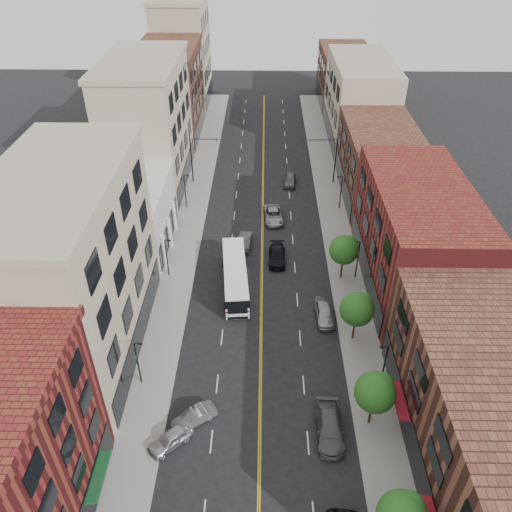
# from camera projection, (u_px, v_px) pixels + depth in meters

# --- Properties ---
(ground) EXTENTS (220.00, 220.00, 0.00)m
(ground) POSITION_uv_depth(u_px,v_px,m) (259.00, 464.00, 39.57)
(ground) COLOR black
(ground) RESTS_ON ground
(sidewalk_left) EXTENTS (4.00, 110.00, 0.15)m
(sidewalk_left) POSITION_uv_depth(u_px,v_px,m) (189.00, 226.00, 68.01)
(sidewalk_left) COLOR gray
(sidewalk_left) RESTS_ON ground
(sidewalk_right) EXTENTS (4.00, 110.00, 0.15)m
(sidewalk_right) POSITION_uv_depth(u_px,v_px,m) (336.00, 227.00, 67.72)
(sidewalk_right) COLOR gray
(sidewalk_right) RESTS_ON ground
(bldg_l_tanoffice) EXTENTS (10.00, 22.00, 18.00)m
(bldg_l_tanoffice) POSITION_uv_depth(u_px,v_px,m) (74.00, 272.00, 45.06)
(bldg_l_tanoffice) COLOR tan
(bldg_l_tanoffice) RESTS_ON ground
(bldg_l_white) EXTENTS (10.00, 14.00, 8.00)m
(bldg_l_white) POSITION_uv_depth(u_px,v_px,m) (127.00, 216.00, 62.56)
(bldg_l_white) COLOR silver
(bldg_l_white) RESTS_ON ground
(bldg_l_far_a) EXTENTS (10.00, 20.00, 18.00)m
(bldg_l_far_a) POSITION_uv_depth(u_px,v_px,m) (148.00, 127.00, 73.40)
(bldg_l_far_a) COLOR tan
(bldg_l_far_a) RESTS_ON ground
(bldg_l_far_b) EXTENTS (10.00, 20.00, 15.00)m
(bldg_l_far_b) POSITION_uv_depth(u_px,v_px,m) (170.00, 93.00, 90.47)
(bldg_l_far_b) COLOR #562E22
(bldg_l_far_b) RESTS_ON ground
(bldg_l_far_c) EXTENTS (10.00, 16.00, 20.00)m
(bldg_l_far_c) POSITION_uv_depth(u_px,v_px,m) (183.00, 53.00, 103.58)
(bldg_l_far_c) COLOR tan
(bldg_l_far_c) RESTS_ON ground
(bldg_r_near) EXTENTS (10.00, 26.00, 10.00)m
(bldg_r_near) POSITION_uv_depth(u_px,v_px,m) (492.00, 430.00, 36.39)
(bldg_r_near) COLOR #562E22
(bldg_r_near) RESTS_ON ground
(bldg_r_mid) EXTENTS (10.00, 22.00, 12.00)m
(bldg_r_mid) POSITION_uv_depth(u_px,v_px,m) (415.00, 236.00, 55.24)
(bldg_r_mid) COLOR maroon
(bldg_r_mid) RESTS_ON ground
(bldg_r_far_a) EXTENTS (10.00, 20.00, 10.00)m
(bldg_r_far_a) POSITION_uv_depth(u_px,v_px,m) (379.00, 162.00, 72.83)
(bldg_r_far_a) COLOR #562E22
(bldg_r_far_a) RESTS_ON ground
(bldg_r_far_b) EXTENTS (10.00, 22.00, 14.00)m
(bldg_r_far_b) POSITION_uv_depth(u_px,v_px,m) (359.00, 101.00, 88.66)
(bldg_r_far_b) COLOR tan
(bldg_r_far_b) RESTS_ON ground
(bldg_r_far_c) EXTENTS (10.00, 18.00, 11.00)m
(bldg_r_far_c) POSITION_uv_depth(u_px,v_px,m) (344.00, 76.00, 105.74)
(bldg_r_far_c) COLOR #562E22
(bldg_r_far_c) RESTS_ON ground
(tree_r_1) EXTENTS (3.40, 3.40, 5.59)m
(tree_r_1) POSITION_uv_depth(u_px,v_px,m) (376.00, 391.00, 40.31)
(tree_r_1) COLOR black
(tree_r_1) RESTS_ON sidewalk_right
(tree_r_2) EXTENTS (3.40, 3.40, 5.59)m
(tree_r_2) POSITION_uv_depth(u_px,v_px,m) (358.00, 308.00, 48.41)
(tree_r_2) COLOR black
(tree_r_2) RESTS_ON sidewalk_right
(tree_r_3) EXTENTS (3.40, 3.40, 5.59)m
(tree_r_3) POSITION_uv_depth(u_px,v_px,m) (345.00, 249.00, 56.50)
(tree_r_3) COLOR black
(tree_r_3) RESTS_ON sidewalk_right
(lamp_l_1) EXTENTS (0.81, 0.55, 5.05)m
(lamp_l_1) POSITION_uv_depth(u_px,v_px,m) (138.00, 361.00, 44.46)
(lamp_l_1) COLOR black
(lamp_l_1) RESTS_ON sidewalk_left
(lamp_l_2) EXTENTS (0.81, 0.55, 5.05)m
(lamp_l_2) POSITION_uv_depth(u_px,v_px,m) (167.00, 256.00, 57.41)
(lamp_l_2) COLOR black
(lamp_l_2) RESTS_ON sidewalk_left
(lamp_l_3) EXTENTS (0.81, 0.55, 5.05)m
(lamp_l_3) POSITION_uv_depth(u_px,v_px,m) (185.00, 189.00, 70.37)
(lamp_l_3) COLOR black
(lamp_l_3) RESTS_ON sidewalk_left
(lamp_r_1) EXTENTS (0.81, 0.55, 5.05)m
(lamp_r_1) POSITION_uv_depth(u_px,v_px,m) (384.00, 364.00, 44.15)
(lamp_r_1) COLOR black
(lamp_r_1) RESTS_ON sidewalk_right
(lamp_r_2) EXTENTS (0.81, 0.55, 5.05)m
(lamp_r_2) POSITION_uv_depth(u_px,v_px,m) (357.00, 258.00, 57.10)
(lamp_r_2) COLOR black
(lamp_r_2) RESTS_ON sidewalk_right
(lamp_r_3) EXTENTS (0.81, 0.55, 5.05)m
(lamp_r_3) POSITION_uv_depth(u_px,v_px,m) (341.00, 191.00, 70.06)
(lamp_r_3) COLOR black
(lamp_r_3) RESTS_ON sidewalk_right
(signal_mast_left) EXTENTS (4.49, 0.18, 7.20)m
(signal_mast_left) POSITION_uv_depth(u_px,v_px,m) (196.00, 155.00, 75.85)
(signal_mast_left) COLOR black
(signal_mast_left) RESTS_ON sidewalk_left
(signal_mast_right) EXTENTS (4.49, 0.18, 7.20)m
(signal_mast_right) POSITION_uv_depth(u_px,v_px,m) (331.00, 156.00, 75.56)
(signal_mast_right) COLOR black
(signal_mast_right) RESTS_ON sidewalk_right
(city_bus) EXTENTS (3.63, 11.74, 2.97)m
(city_bus) POSITION_uv_depth(u_px,v_px,m) (235.00, 275.00, 56.54)
(city_bus) COLOR white
(city_bus) RESTS_ON ground
(car_angle_a) EXTENTS (3.91, 3.78, 1.32)m
(car_angle_a) POSITION_uv_depth(u_px,v_px,m) (171.00, 439.00, 40.66)
(car_angle_a) COLOR #B8BAC1
(car_angle_a) RESTS_ON ground
(car_angle_b) EXTENTS (3.97, 3.33, 1.28)m
(car_angle_b) POSITION_uv_depth(u_px,v_px,m) (194.00, 417.00, 42.42)
(car_angle_b) COLOR #ABAFB3
(car_angle_b) RESTS_ON ground
(car_parked_mid) EXTENTS (2.21, 5.37, 1.56)m
(car_parked_mid) POSITION_uv_depth(u_px,v_px,m) (330.00, 428.00, 41.39)
(car_parked_mid) COLOR #4C4B50
(car_parked_mid) RESTS_ON ground
(car_parked_far) EXTENTS (2.08, 4.70, 1.57)m
(car_parked_far) POSITION_uv_depth(u_px,v_px,m) (324.00, 313.00, 52.80)
(car_parked_far) COLOR #96989D
(car_parked_far) RESTS_ON ground
(car_lane_behind) EXTENTS (1.90, 4.60, 1.48)m
(car_lane_behind) POSITION_uv_depth(u_px,v_px,m) (245.00, 241.00, 63.88)
(car_lane_behind) COLOR #47484C
(car_lane_behind) RESTS_ON ground
(car_lane_a) EXTENTS (2.07, 4.97, 1.43)m
(car_lane_a) POSITION_uv_depth(u_px,v_px,m) (277.00, 256.00, 61.27)
(car_lane_a) COLOR black
(car_lane_a) RESTS_ON ground
(car_lane_b) EXTENTS (2.95, 5.55, 1.49)m
(car_lane_b) POSITION_uv_depth(u_px,v_px,m) (273.00, 215.00, 68.99)
(car_lane_b) COLOR #93949A
(car_lane_b) RESTS_ON ground
(car_lane_c) EXTENTS (2.24, 4.57, 1.50)m
(car_lane_c) POSITION_uv_depth(u_px,v_px,m) (290.00, 180.00, 77.51)
(car_lane_c) COLOR #56575C
(car_lane_c) RESTS_ON ground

